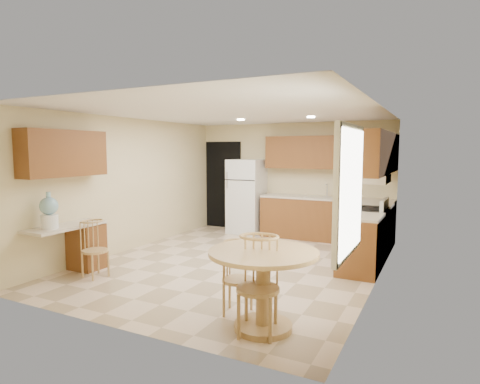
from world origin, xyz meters
The scene contains 30 objects.
floor centered at (0.00, 0.00, 0.00)m, with size 5.50×5.50×0.00m, color beige.
ceiling centered at (0.00, 0.00, 2.50)m, with size 4.50×5.50×0.02m, color white.
wall_back centered at (0.00, 2.75, 1.25)m, with size 4.50×0.02×2.50m, color beige.
wall_front centered at (0.00, -2.75, 1.25)m, with size 4.50×0.02×2.50m, color beige.
wall_left centered at (-2.25, 0.00, 1.25)m, with size 0.02×5.50×2.50m, color beige.
wall_right centered at (2.25, 0.00, 1.25)m, with size 0.02×5.50×2.50m, color beige.
doorway centered at (-1.75, 2.73, 1.05)m, with size 0.90×0.02×2.10m, color black.
base_cab_back centered at (0.88, 2.45, 0.43)m, with size 2.75×0.60×0.87m, color brown.
counter_back centered at (0.88, 2.45, 0.89)m, with size 2.75×0.63×0.04m, color beige.
base_cab_right_a centered at (1.95, 1.85, 0.43)m, with size 0.60×0.59×0.87m, color brown.
counter_right_a centered at (1.95, 1.85, 0.89)m, with size 0.63×0.59×0.04m, color beige.
base_cab_right_b centered at (1.95, 0.40, 0.43)m, with size 0.60×0.80×0.87m, color brown.
counter_right_b centered at (1.95, 0.40, 0.89)m, with size 0.63×0.80×0.04m, color beige.
upper_cab_back centered at (0.88, 2.58, 1.85)m, with size 2.75×0.33×0.70m, color brown.
upper_cab_right centered at (2.08, 1.21, 1.85)m, with size 0.33×2.42×0.70m, color brown.
upper_cab_left centered at (-2.08, -1.60, 1.85)m, with size 0.33×1.40×0.70m, color brown.
sink centered at (0.85, 2.45, 0.91)m, with size 0.78×0.44×0.01m, color silver.
range_hood centered at (2.00, 1.18, 1.42)m, with size 0.50×0.76×0.14m, color silver.
desk_pedestal centered at (-2.00, -1.32, 0.36)m, with size 0.48×0.42×0.72m, color brown.
desk_top centered at (-2.00, -1.70, 0.75)m, with size 0.50×1.20×0.04m, color beige.
window centered at (2.23, -1.85, 1.50)m, with size 0.06×1.12×1.30m.
can_light_a centered at (-0.50, 1.20, 2.48)m, with size 0.14×0.14×0.02m, color white.
can_light_b centered at (0.90, 1.20, 2.48)m, with size 0.14×0.14×0.02m, color white.
refrigerator centered at (-0.95, 2.40, 0.84)m, with size 0.74×0.72×1.69m.
stove centered at (1.92, 1.18, 0.47)m, with size 0.65×0.76×1.09m.
dining_table centered at (1.40, -2.06, 0.56)m, with size 1.16×1.16×0.86m.
chair_table_a centered at (0.97, -1.89, 0.51)m, with size 0.37×0.48×0.84m.
chair_table_b centered at (1.40, -2.30, 0.62)m, with size 0.45×0.47×1.02m.
chair_desk centered at (-1.55, -1.65, 0.52)m, with size 0.37×0.48×0.85m.
water_crock centered at (-2.00, -1.97, 1.01)m, with size 0.26×0.26×0.53m.
Camera 1 is at (3.02, -5.83, 1.90)m, focal length 30.00 mm.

